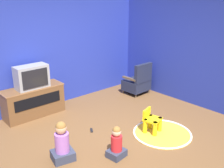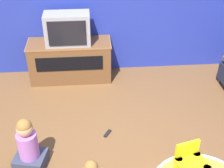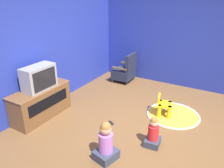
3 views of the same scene
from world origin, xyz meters
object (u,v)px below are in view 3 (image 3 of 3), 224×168
tv_cabinet (41,102)px  remote_control (111,123)px  yellow_kid_chair (164,107)px  child_watching_center (106,144)px  television (39,78)px  black_armchair (125,71)px  child_watching_left (153,133)px

tv_cabinet → remote_control: tv_cabinet is taller
tv_cabinet → yellow_kid_chair: bearing=-58.6°
tv_cabinet → child_watching_center: size_ratio=1.93×
remote_control → tv_cabinet: bearing=51.8°
tv_cabinet → child_watching_center: 1.95m
remote_control → child_watching_center: bearing=148.0°
television → child_watching_center: television is taller
tv_cabinet → child_watching_center: (-0.43, -1.90, -0.05)m
black_armchair → remote_control: (-2.23, -0.82, -0.32)m
child_watching_center → television: bearing=90.0°
tv_cabinet → remote_control: 1.57m
television → child_watching_left: television is taller
black_armchair → yellow_kid_chair: 2.15m
child_watching_left → remote_control: (0.23, 0.99, -0.24)m
television → black_armchair: size_ratio=0.79×
yellow_kid_chair → child_watching_left: size_ratio=0.83×
black_armchair → child_watching_center: black_armchair is taller
television → child_watching_left: (0.29, -2.40, -0.68)m
yellow_kid_chair → child_watching_left: bearing=173.6°
yellow_kid_chair → remote_control: bearing=121.8°
black_armchair → yellow_kid_chair: bearing=49.3°
black_armchair → child_watching_left: bearing=35.2°
television → yellow_kid_chair: television is taller
child_watching_center → remote_control: 1.09m
black_armchair → child_watching_left: size_ratio=1.55×
child_watching_center → remote_control: size_ratio=4.63×
yellow_kid_chair → child_watching_left: (-1.10, -0.16, 0.04)m
black_armchair → yellow_kid_chair: black_armchair is taller
child_watching_left → yellow_kid_chair: bearing=1.5°
child_watching_left → remote_control: bearing=70.2°
remote_control → child_watching_left: bearing=-160.7°
black_armchair → child_watching_left: (-2.46, -1.81, -0.09)m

